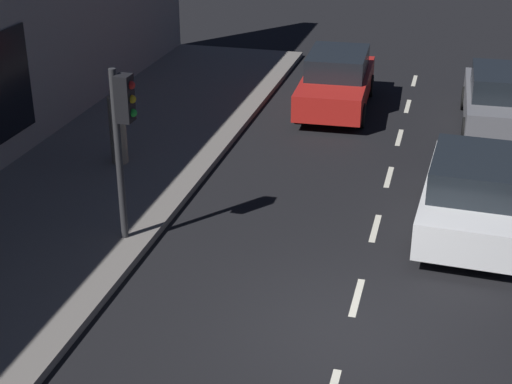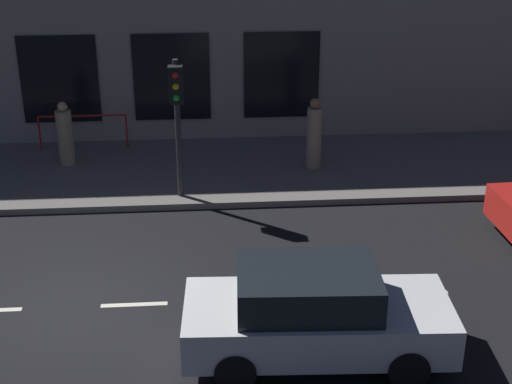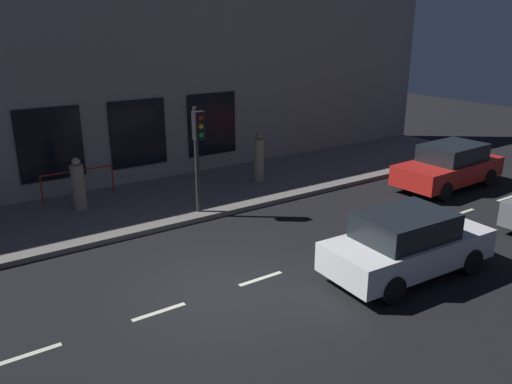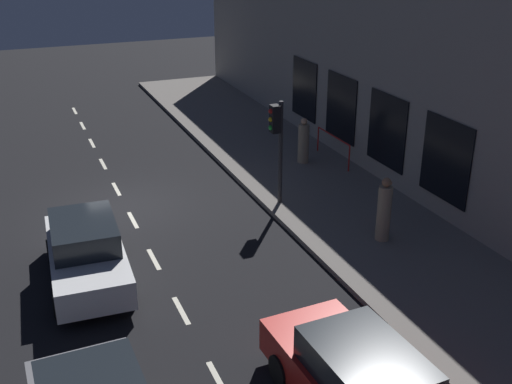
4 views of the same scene
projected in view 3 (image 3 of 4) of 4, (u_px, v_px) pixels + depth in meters
ground_plane at (224, 291)px, 11.67m from camera, size 60.00×60.00×0.00m
sidewalk at (124, 208)px, 16.54m from camera, size 4.50×32.00×0.15m
building_facade at (89, 95)px, 17.48m from camera, size 0.65×32.00×6.81m
lane_centre_line at (261, 279)px, 12.20m from camera, size 0.12×27.20×0.01m
traffic_light at (198, 140)px, 15.28m from camera, size 0.47×0.32×3.26m
parked_car_0 at (449, 166)px, 18.70m from camera, size 2.02×4.48×1.58m
parked_car_2 at (407, 244)px, 12.20m from camera, size 2.00×4.30×1.58m
pedestrian_0 at (78, 186)px, 16.06m from camera, size 0.52×0.52×1.67m
pedestrian_1 at (259, 159)px, 18.88m from camera, size 0.54×0.54×1.83m
red_railing at (78, 177)px, 17.06m from camera, size 0.05×2.39×0.97m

